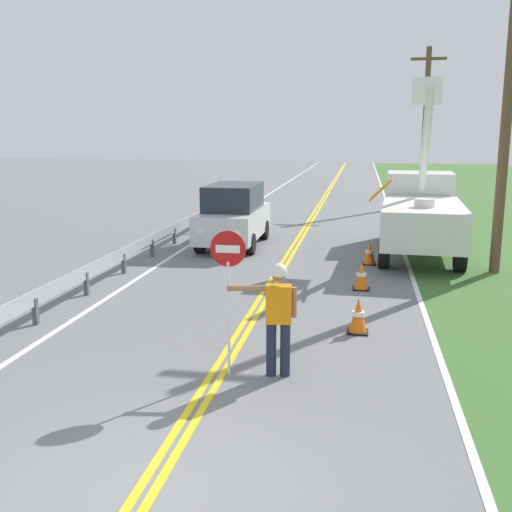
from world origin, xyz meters
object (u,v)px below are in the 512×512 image
(utility_pole_near, at_px, (507,114))
(traffic_cone_lead, at_px, (358,316))
(flagger_worker, at_px, (278,312))
(utility_bucket_truck, at_px, (421,209))
(oncoming_suv_nearest, at_px, (234,215))
(stop_sign_paddle, at_px, (228,271))
(traffic_cone_tail, at_px, (370,253))
(traffic_cone_mid, at_px, (361,276))
(utility_pole_mid, at_px, (425,124))

(utility_pole_near, height_order, traffic_cone_lead, utility_pole_near)
(flagger_worker, distance_m, utility_bucket_truck, 11.17)
(oncoming_suv_nearest, bearing_deg, stop_sign_paddle, -78.32)
(stop_sign_paddle, xyz_separation_m, traffic_cone_tail, (2.28, 8.74, -1.37))
(flagger_worker, distance_m, traffic_cone_mid, 5.85)
(oncoming_suv_nearest, xyz_separation_m, utility_pole_near, (7.96, -2.71, 3.23))
(utility_bucket_truck, bearing_deg, stop_sign_paddle, -109.66)
(oncoming_suv_nearest, bearing_deg, traffic_cone_lead, -63.47)
(utility_pole_mid, height_order, traffic_cone_lead, utility_pole_mid)
(stop_sign_paddle, xyz_separation_m, traffic_cone_mid, (2.05, 5.76, -1.37))
(traffic_cone_lead, bearing_deg, oncoming_suv_nearest, 116.53)
(utility_bucket_truck, relative_size, utility_pole_near, 0.84)
(traffic_cone_lead, height_order, traffic_cone_tail, same)
(flagger_worker, bearing_deg, traffic_cone_tail, 80.00)
(stop_sign_paddle, bearing_deg, utility_bucket_truck, 70.34)
(stop_sign_paddle, height_order, traffic_cone_lead, stop_sign_paddle)
(flagger_worker, relative_size, traffic_cone_lead, 2.61)
(stop_sign_paddle, height_order, traffic_cone_mid, stop_sign_paddle)
(flagger_worker, height_order, traffic_cone_tail, flagger_worker)
(utility_bucket_truck, xyz_separation_m, traffic_cone_mid, (-1.82, -5.06, -1.08))
(utility_bucket_truck, height_order, traffic_cone_tail, utility_bucket_truck)
(flagger_worker, distance_m, traffic_cone_lead, 2.74)
(oncoming_suv_nearest, distance_m, traffic_cone_lead, 9.61)
(stop_sign_paddle, distance_m, utility_pole_mid, 24.99)
(flagger_worker, height_order, stop_sign_paddle, stop_sign_paddle)
(utility_bucket_truck, relative_size, oncoming_suv_nearest, 1.50)
(utility_pole_mid, distance_m, traffic_cone_mid, 19.21)
(utility_bucket_truck, distance_m, oncoming_suv_nearest, 6.16)
(utility_pole_mid, distance_m, traffic_cone_lead, 22.44)
(stop_sign_paddle, relative_size, utility_pole_near, 0.28)
(flagger_worker, distance_m, traffic_cone_tail, 8.79)
(utility_pole_near, relative_size, utility_pole_mid, 1.01)
(stop_sign_paddle, bearing_deg, traffic_cone_mid, 70.40)
(utility_pole_mid, bearing_deg, traffic_cone_tail, -100.44)
(traffic_cone_lead, distance_m, traffic_cone_tail, 6.31)
(traffic_cone_lead, bearing_deg, traffic_cone_mid, 89.11)
(flagger_worker, height_order, utility_bucket_truck, utility_bucket_truck)
(oncoming_suv_nearest, height_order, traffic_cone_tail, oncoming_suv_nearest)
(stop_sign_paddle, distance_m, utility_pole_near, 10.39)
(utility_pole_mid, xyz_separation_m, traffic_cone_lead, (-3.15, -21.87, -3.92))
(oncoming_suv_nearest, distance_m, utility_pole_mid, 15.57)
(utility_bucket_truck, height_order, oncoming_suv_nearest, utility_bucket_truck)
(utility_pole_near, relative_size, traffic_cone_lead, 11.74)
(traffic_cone_lead, relative_size, traffic_cone_mid, 1.00)
(utility_pole_mid, relative_size, traffic_cone_mid, 11.64)
(utility_bucket_truck, distance_m, utility_pole_mid, 13.84)
(flagger_worker, height_order, utility_pole_near, utility_pole_near)
(flagger_worker, bearing_deg, utility_pole_mid, 79.72)
(oncoming_suv_nearest, xyz_separation_m, traffic_cone_mid, (4.33, -5.25, -0.72))
(flagger_worker, relative_size, stop_sign_paddle, 0.78)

